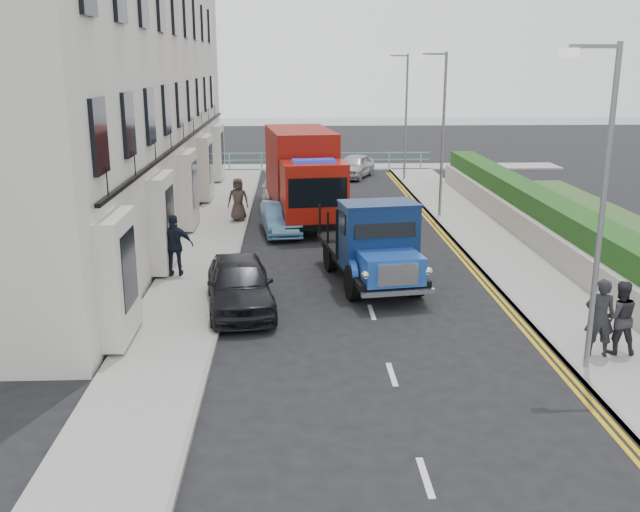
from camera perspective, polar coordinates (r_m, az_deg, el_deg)
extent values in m
plane|color=black|center=(17.69, 4.88, -6.71)|extent=(120.00, 120.00, 0.00)
cube|color=gray|center=(26.28, -8.90, 0.69)|extent=(2.40, 38.00, 0.12)
cube|color=gray|center=(27.14, 13.69, 0.90)|extent=(2.60, 38.00, 0.12)
cube|color=gray|center=(45.78, 0.40, 7.10)|extent=(30.00, 2.50, 0.12)
plane|color=slate|center=(76.58, -0.71, 10.38)|extent=(120.00, 120.00, 0.00)
cube|color=beige|center=(30.17, -17.05, 15.41)|extent=(6.00, 30.00, 14.00)
cube|color=black|center=(29.71, -10.57, 9.25)|extent=(0.12, 28.00, 0.10)
cube|color=#B2AD9E|center=(27.41, 16.37, 1.91)|extent=(0.30, 28.00, 1.00)
cube|color=#1F4516|center=(27.56, 17.82, 2.72)|extent=(1.20, 28.00, 1.70)
cube|color=#59B2A5|center=(44.86, 0.45, 8.24)|extent=(13.00, 0.08, 0.06)
cube|color=#59B2A5|center=(44.91, 0.45, 7.70)|extent=(13.00, 0.06, 0.05)
cylinder|color=slate|center=(15.96, 21.61, 2.97)|extent=(0.12, 0.12, 7.00)
cube|color=slate|center=(15.45, 21.13, 15.38)|extent=(1.00, 0.08, 0.08)
cube|color=beige|center=(15.27, 19.30, 15.10)|extent=(0.35, 0.18, 0.18)
cylinder|color=slate|center=(31.10, 9.80, 9.36)|extent=(0.12, 0.12, 7.00)
cube|color=slate|center=(30.84, 9.15, 15.67)|extent=(1.00, 0.08, 0.08)
cube|color=beige|center=(30.75, 8.20, 15.48)|extent=(0.35, 0.18, 0.18)
cylinder|color=slate|center=(40.89, 6.89, 10.85)|extent=(0.12, 0.12, 7.00)
cube|color=slate|center=(40.70, 6.33, 15.64)|extent=(1.00, 0.08, 0.08)
cube|color=beige|center=(40.63, 5.60, 15.49)|extent=(0.35, 0.18, 0.18)
cylinder|color=black|center=(20.33, 2.63, -2.15)|extent=(0.44, 1.07, 1.04)
cylinder|color=black|center=(20.85, 7.72, -1.82)|extent=(0.44, 1.07, 1.04)
cylinder|color=black|center=(23.16, 0.83, 0.06)|extent=(0.44, 1.07, 1.04)
cylinder|color=black|center=(23.62, 5.35, 0.30)|extent=(0.44, 1.07, 1.04)
cube|color=black|center=(21.92, 4.10, -0.45)|extent=(2.84, 5.45, 0.19)
cube|color=#2150B4|center=(19.97, 5.63, -0.91)|extent=(1.88, 1.65, 0.78)
cube|color=silver|center=(19.31, 6.25, -1.50)|extent=(1.14, 0.26, 0.60)
cube|color=#0E2451|center=(20.96, 4.70, 1.64)|extent=(2.34, 1.62, 1.89)
cube|color=black|center=(23.07, 3.26, 1.00)|extent=(2.72, 3.35, 0.13)
cylinder|color=black|center=(27.50, -2.66, 2.57)|extent=(0.46, 1.14, 1.11)
cylinder|color=black|center=(27.82, 1.66, 2.73)|extent=(0.46, 1.14, 1.11)
cylinder|color=black|center=(30.53, -3.38, 3.85)|extent=(0.46, 1.14, 1.11)
cylinder|color=black|center=(30.82, 0.54, 3.98)|extent=(0.46, 1.14, 1.11)
cylinder|color=black|center=(32.69, -3.80, 4.61)|extent=(0.46, 1.14, 1.11)
cylinder|color=black|center=(32.96, -0.14, 4.73)|extent=(0.46, 1.14, 1.11)
cube|color=black|center=(30.13, -1.27, 4.11)|extent=(3.18, 7.28, 0.25)
cube|color=#98130B|center=(27.39, -0.49, 5.22)|extent=(2.64, 2.20, 2.21)
cube|color=black|center=(26.48, -0.18, 5.09)|extent=(2.21, 0.36, 1.11)
cube|color=maroon|center=(30.95, -1.59, 7.33)|extent=(3.15, 5.50, 3.02)
imported|color=black|center=(19.59, -6.45, -2.24)|extent=(2.28, 4.53, 1.48)
imported|color=teal|center=(28.23, -3.18, 3.04)|extent=(1.76, 3.88, 1.24)
imported|color=silver|center=(34.17, -3.11, 5.30)|extent=(2.04, 4.73, 1.35)
imported|color=black|center=(43.69, -0.63, 7.50)|extent=(2.30, 4.80, 1.32)
imported|color=#B1B0B5|center=(42.08, 2.76, 7.21)|extent=(3.02, 4.30, 1.36)
imported|color=black|center=(17.32, 21.48, -4.59)|extent=(0.74, 0.56, 1.83)
imported|color=#2B2831|center=(17.66, 22.82, -4.53)|extent=(0.90, 0.73, 1.73)
imported|color=black|center=(22.57, -11.52, 0.83)|extent=(1.15, 0.51, 1.94)
imported|color=#463632|center=(30.15, -6.57, 4.52)|extent=(0.90, 0.61, 1.80)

